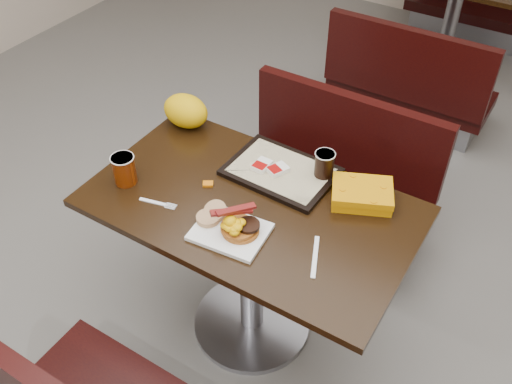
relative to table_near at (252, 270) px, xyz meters
The scene contains 23 objects.
floor 0.38m from the table_near, ahead, with size 6.00×7.00×0.01m, color slate.
table_near is the anchor object (origin of this frame).
bench_near_n 0.70m from the table_near, 90.00° to the left, with size 1.00×0.46×0.72m, color black, non-canonical shape.
table_far 2.60m from the table_near, 90.00° to the left, with size 1.20×0.70×0.75m, color black, non-canonical shape.
bench_far_s 1.90m from the table_near, 90.00° to the left, with size 1.00×0.46×0.72m, color black, non-canonical shape.
platter 0.42m from the table_near, 83.51° to the right, with size 0.25×0.20×0.01m, color white.
pancake_stack 0.43m from the table_near, 70.65° to the right, with size 0.13×0.13×0.03m, color #A15E1A.
sausage_patty 0.45m from the table_near, 60.95° to the right, with size 0.08×0.08×0.01m, color black.
scrambled_eggs 0.47m from the table_near, 81.30° to the right, with size 0.09×0.07×0.04m, color #E1A904.
bacon_strips 0.49m from the table_near, 83.74° to the right, with size 0.15×0.06×0.01m, color #46050C, non-canonical shape.
muffin_bottom 0.44m from the table_near, 114.50° to the right, with size 0.08×0.08×0.02m, color tan.
muffin_top 0.44m from the table_near, 116.77° to the right, with size 0.08×0.08×0.02m, color tan.
coffee_cup_near 0.66m from the table_near, 162.69° to the right, with size 0.08×0.08×0.12m, color #8F3005.
fork 0.52m from the table_near, 149.32° to the right, with size 0.15×0.03×0.00m, color white, non-canonical shape.
knife 0.51m from the table_near, 18.69° to the right, with size 0.19×0.02×0.00m, color white.
condiment_syrup 0.43m from the table_near, behind, with size 0.04×0.03×0.01m, color #C76208.
condiment_ketchup 0.40m from the table_near, 90.02° to the left, with size 0.04×0.03×0.01m, color #8C0504.
tray 0.44m from the table_near, 87.83° to the left, with size 0.41×0.29×0.02m, color black.
hashbrown_sleeve_left 0.45m from the table_near, 109.43° to the left, with size 0.06×0.08×0.02m, color silver.
hashbrown_sleeve_right 0.45m from the table_near, 89.19° to the left, with size 0.06×0.08×0.02m, color silver.
coffee_cup_far 0.54m from the table_near, 59.25° to the left, with size 0.07×0.07×0.10m, color black.
clamshell 0.57m from the table_near, 34.42° to the left, with size 0.22×0.17×0.06m, color #CE8003.
paper_bag 0.72m from the table_near, 151.07° to the left, with size 0.20×0.15×0.14m, color orange.
Camera 1 is at (0.82, -1.29, 2.18)m, focal length 40.13 mm.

